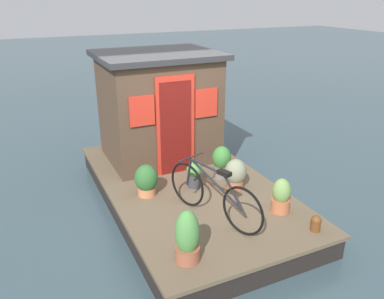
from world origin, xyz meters
TOP-DOWN VIEW (x-y plane):
  - ground_plane at (0.00, 0.00)m, footprint 60.00×60.00m
  - houseboat_deck at (0.00, 0.00)m, footprint 4.85×2.72m
  - houseboat_cabin at (1.31, 0.00)m, footprint 1.84×2.22m
  - bicycle at (-1.20, 0.13)m, footprint 1.71×0.70m
  - potted_plant_succulent at (-0.05, -0.65)m, footprint 0.34×0.34m
  - potted_plant_basil at (-0.19, -0.04)m, footprint 0.26×0.26m
  - potted_plant_ivy at (-0.53, -0.65)m, footprint 0.37×0.37m
  - potted_plant_sage at (-1.46, -0.89)m, footprint 0.29×0.29m
  - potted_plant_lavender at (-0.12, 0.78)m, footprint 0.38×0.38m
  - potted_plant_thyme at (-1.93, 0.87)m, footprint 0.32×0.32m
  - mooring_bollard at (-2.10, -1.01)m, footprint 0.15×0.15m

SIDE VIEW (x-z plane):
  - ground_plane at x=0.00m, z-range 0.00..0.00m
  - houseboat_deck at x=0.00m, z-range 0.00..0.40m
  - mooring_bollard at x=-2.10m, z-range 0.40..0.64m
  - potted_plant_basil at x=-0.19m, z-range 0.42..0.88m
  - potted_plant_sage at x=-1.46m, z-range 0.39..0.92m
  - potted_plant_lavender at x=-0.12m, z-range 0.40..0.93m
  - potted_plant_ivy at x=-0.53m, z-range 0.40..0.93m
  - potted_plant_succulent at x=-0.05m, z-range 0.41..1.00m
  - potted_plant_thyme at x=-1.93m, z-range 0.37..1.07m
  - bicycle at x=-1.20m, z-range 0.37..1.22m
  - houseboat_cabin at x=1.31m, z-range 0.41..2.49m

